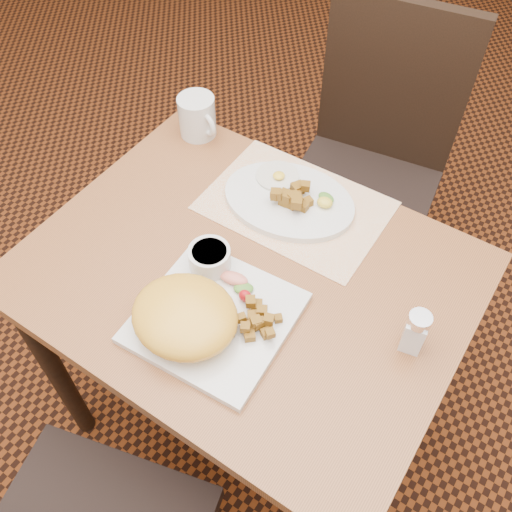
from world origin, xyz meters
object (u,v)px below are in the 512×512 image
object	(u,v)px
table	(246,300)
coffee_mug	(198,117)
chair_far	(372,156)
plate_square	(215,318)
plate_oval	(289,200)
salt_shaker	(415,331)

from	to	relation	value
table	coffee_mug	size ratio (longest dim) A/B	7.49
chair_far	plate_square	world-z (taller)	chair_far
table	coffee_mug	world-z (taller)	coffee_mug
plate_square	coffee_mug	size ratio (longest dim) A/B	2.33
plate_oval	coffee_mug	distance (m)	0.33
table	plate_square	size ratio (longest dim) A/B	3.21
plate_oval	salt_shaker	distance (m)	0.43
plate_square	table	bearing A→B (deg)	98.22
table	coffee_mug	xyz separation A→B (m)	(-0.35, 0.30, 0.16)
chair_far	plate_oval	size ratio (longest dim) A/B	3.19
table	salt_shaker	bearing A→B (deg)	3.77
chair_far	plate_square	size ratio (longest dim) A/B	3.46
chair_far	table	bearing A→B (deg)	82.77
chair_far	salt_shaker	distance (m)	0.81
table	plate_square	xyz separation A→B (m)	(0.02, -0.13, 0.12)
plate_square	coffee_mug	world-z (taller)	coffee_mug
chair_far	plate_square	bearing A→B (deg)	83.87
plate_square	salt_shaker	distance (m)	0.37
plate_square	plate_oval	size ratio (longest dim) A/B	0.92
plate_oval	chair_far	bearing A→B (deg)	89.02
table	plate_oval	bearing A→B (deg)	96.83
table	chair_far	world-z (taller)	chair_far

